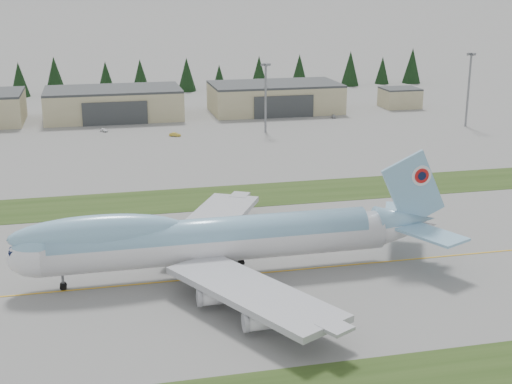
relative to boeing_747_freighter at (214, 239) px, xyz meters
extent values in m
plane|color=slate|center=(3.81, -0.85, -6.59)|extent=(7000.00, 7000.00, 0.00)
cube|color=#293F16|center=(3.81, 44.15, -6.59)|extent=(400.00, 18.00, 0.08)
cube|color=gold|center=(3.81, -0.85, -6.59)|extent=(400.00, 0.40, 0.02)
cylinder|color=silver|center=(0.75, 0.00, -0.65)|extent=(57.37, 6.81, 6.66)
cylinder|color=#82B5D5|center=(-0.27, 0.00, 0.58)|extent=(53.28, 6.29, 6.15)
ellipsoid|color=silver|center=(-27.92, -0.07, -0.65)|extent=(10.67, 6.69, 6.66)
ellipsoid|color=#82B5D5|center=(-27.92, -0.07, 0.58)|extent=(8.93, 5.67, 5.64)
ellipsoid|color=#82B5D5|center=(-18.71, -0.05, 2.53)|extent=(28.28, 5.73, 6.15)
cube|color=#0C1433|center=(-31.51, -0.08, 0.69)|extent=(2.20, 2.67, 1.33)
cone|color=silver|center=(34.55, 0.09, -0.65)|extent=(12.31, 6.56, 6.52)
cone|color=#82B5D5|center=(34.55, 0.09, 0.58)|extent=(11.28, 5.97, 5.94)
cube|color=#82B5D5|center=(35.58, 0.09, 6.32)|extent=(12.41, 0.65, 14.14)
cylinder|color=silver|center=(36.81, 0.51, 8.78)|extent=(3.69, 0.21, 3.69)
cylinder|color=red|center=(36.81, 0.61, 8.78)|extent=(2.66, 0.21, 2.66)
cylinder|color=#0C1433|center=(36.81, 0.71, 8.78)|extent=(1.54, 0.21, 1.54)
cube|color=#82B5D5|center=(36.59, 6.24, -0.03)|extent=(10.31, 12.81, 0.47)
cube|color=#82B5D5|center=(36.62, -6.05, -0.03)|extent=(10.35, 12.81, 0.47)
cube|color=#AAABB2|center=(2.76, 16.91, -2.49)|extent=(22.96, 31.71, 1.02)
cube|color=#AAABB2|center=(2.85, -16.89, -2.49)|extent=(23.08, 31.68, 1.02)
cylinder|color=silver|center=(-1.94, 12.80, -4.44)|extent=(5.33, 2.57, 2.56)
cylinder|color=silver|center=(3.05, 22.34, -4.44)|extent=(5.33, 2.57, 2.56)
cylinder|color=silver|center=(-1.87, -12.81, -4.44)|extent=(5.33, 2.57, 2.56)
cylinder|color=silver|center=(3.17, -22.32, -4.44)|extent=(5.33, 2.57, 2.56)
cylinder|color=gray|center=(-24.85, -0.07, -5.36)|extent=(0.45, 0.45, 2.46)
cylinder|color=gray|center=(-0.79, 3.07, -5.25)|extent=(0.58, 0.58, 2.66)
cylinder|color=gray|center=(-0.77, -3.08, -5.25)|extent=(0.58, 0.58, 2.66)
cylinder|color=gray|center=(4.33, 3.08, -5.25)|extent=(0.58, 0.58, 2.66)
cylinder|color=gray|center=(4.35, -3.06, -5.25)|extent=(0.58, 0.58, 2.66)
cylinder|color=black|center=(-24.85, -0.48, -6.02)|extent=(1.13, 0.36, 1.13)
cylinder|color=black|center=(-24.85, 0.34, -6.02)|extent=(1.13, 0.36, 1.13)
cylinder|color=black|center=(-0.79, 3.07, -5.97)|extent=(1.23, 0.52, 1.23)
cylinder|color=black|center=(-0.77, -3.08, -5.97)|extent=(1.23, 0.52, 1.23)
cylinder|color=black|center=(4.33, 3.08, -5.97)|extent=(1.23, 0.52, 1.23)
cylinder|color=black|center=(4.35, -3.06, -5.97)|extent=(1.23, 0.52, 1.23)
cube|color=tan|center=(-11.19, 149.15, -1.59)|extent=(48.00, 26.00, 10.00)
cube|color=#343739|center=(-11.19, 149.15, 3.81)|extent=(48.00, 26.00, 0.80)
cube|color=#343739|center=(-11.19, 135.85, -2.59)|extent=(22.08, 0.60, 8.00)
cube|color=tan|center=(48.81, 149.15, -1.59)|extent=(48.00, 26.00, 10.00)
cube|color=#343739|center=(48.81, 149.15, 3.81)|extent=(48.00, 26.00, 0.80)
cube|color=#343739|center=(48.81, 135.85, -2.59)|extent=(22.08, 0.60, 8.00)
cube|color=tan|center=(98.81, 147.15, -3.09)|extent=(14.00, 12.00, 7.00)
cube|color=#343739|center=(98.81, 147.15, 0.71)|extent=(14.00, 12.00, 0.60)
cylinder|color=gray|center=(36.25, 112.46, 4.24)|extent=(0.70, 0.70, 21.65)
cube|color=gray|center=(36.25, 112.46, 15.46)|extent=(3.20, 3.20, 0.80)
cylinder|color=gray|center=(105.22, 106.86, 5.39)|extent=(0.70, 0.70, 23.95)
cube|color=gray|center=(105.22, 106.86, 17.77)|extent=(3.20, 3.20, 0.80)
imported|color=white|center=(-15.47, 125.28, -6.59)|extent=(2.82, 3.52, 1.13)
imported|color=gold|center=(6.57, 112.94, -6.59)|extent=(3.85, 2.89, 1.21)
imported|color=#98999C|center=(66.44, 131.84, -6.59)|extent=(2.20, 3.85, 1.05)
cone|color=black|center=(-48.30, 207.53, 0.79)|extent=(8.26, 8.26, 14.76)
cone|color=black|center=(-33.91, 213.38, 1.48)|extent=(9.04, 9.04, 16.14)
cone|color=black|center=(-12.21, 210.07, 0.36)|extent=(7.78, 7.78, 13.89)
cone|color=black|center=(2.74, 208.22, 0.73)|extent=(8.20, 8.20, 14.64)
cone|color=black|center=(23.20, 207.75, 0.87)|extent=(8.35, 8.35, 14.91)
cone|color=black|center=(38.69, 212.09, -1.07)|extent=(6.17, 6.17, 11.03)
cone|color=black|center=(56.47, 208.13, 0.84)|extent=(8.32, 8.32, 14.85)
cone|color=black|center=(76.67, 211.64, 0.83)|extent=(8.31, 8.31, 14.84)
cone|color=black|center=(100.43, 207.93, 1.48)|extent=(9.03, 9.03, 16.12)
cone|color=black|center=(117.69, 210.47, -0.18)|extent=(7.17, 7.17, 12.81)
cone|color=black|center=(132.53, 209.63, 1.75)|extent=(9.34, 9.34, 16.68)
camera|label=1|loc=(-18.16, -110.46, 41.67)|focal=50.00mm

